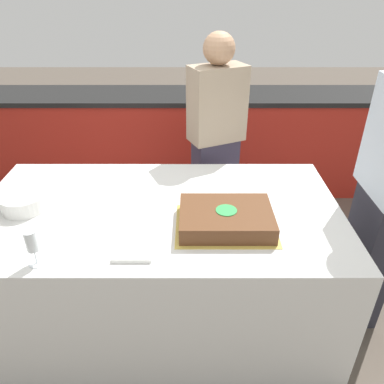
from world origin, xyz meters
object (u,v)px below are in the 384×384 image
Objects in this scene: person_cutting_cake at (217,144)px; plate_stack at (25,202)px; wine_glass at (33,242)px; cake at (227,218)px.

plate_stack is at bearing 10.79° from person_cutting_cake.
plate_stack is 0.49m from wine_glass.
wine_glass is (0.22, -0.44, 0.07)m from plate_stack.
wine_glass is (-0.84, -0.28, 0.07)m from cake.
person_cutting_cake is at bearing 35.60° from plate_stack.
wine_glass reaches higher than plate_stack.
wine_glass reaches higher than cake.
person_cutting_cake reaches higher than cake.
cake is 2.12× the size of plate_stack.
cake is 0.32× the size of person_cutting_cake.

